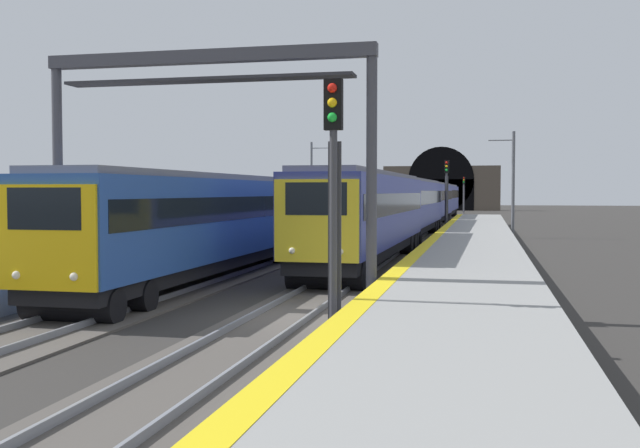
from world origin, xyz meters
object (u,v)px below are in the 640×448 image
(catenary_mast_near, at_px, (312,182))
(overhead_signal_gantry, at_px, (207,112))
(train_main_approaching, at_px, (423,203))
(railway_signal_near, at_px, (334,186))
(catenary_mast_far, at_px, (513,183))
(train_adjacent_platform, at_px, (321,208))
(railway_signal_mid, at_px, (447,189))
(railway_signal_far, at_px, (464,191))

(catenary_mast_near, bearing_deg, overhead_signal_gantry, -169.82)
(train_main_approaching, height_order, railway_signal_near, railway_signal_near)
(railway_signal_near, xyz_separation_m, catenary_mast_far, (37.53, -4.93, 0.43))
(train_adjacent_platform, distance_m, railway_signal_mid, 17.91)
(train_main_approaching, relative_size, railway_signal_far, 14.11)
(railway_signal_mid, bearing_deg, railway_signal_near, 0.00)
(railway_signal_mid, bearing_deg, train_adjacent_platform, -22.17)
(railway_signal_near, height_order, railway_signal_mid, railway_signal_mid)
(overhead_signal_gantry, xyz_separation_m, catenary_mast_far, (33.71, -9.22, -1.60))
(overhead_signal_gantry, bearing_deg, catenary_mast_far, -15.29)
(railway_signal_near, bearing_deg, catenary_mast_far, 172.52)
(overhead_signal_gantry, xyz_separation_m, catenary_mast_near, (51.34, 9.22, -1.25))
(train_main_approaching, xyz_separation_m, railway_signal_near, (-44.87, -1.84, 1.02))
(railway_signal_far, distance_m, catenary_mast_far, 57.34)
(train_adjacent_platform, height_order, overhead_signal_gantry, overhead_signal_gantry)
(train_adjacent_platform, xyz_separation_m, railway_signal_near, (-29.11, -6.74, 1.15))
(train_adjacent_platform, distance_m, catenary_mast_near, 26.99)
(overhead_signal_gantry, bearing_deg, railway_signal_far, -2.70)
(train_adjacent_platform, height_order, catenary_mast_near, catenary_mast_near)
(catenary_mast_far, bearing_deg, train_adjacent_platform, 125.83)
(railway_signal_mid, height_order, catenary_mast_far, catenary_mast_far)
(railway_signal_near, xyz_separation_m, catenary_mast_near, (55.16, 13.51, 0.78))
(railway_signal_mid, xyz_separation_m, catenary_mast_far, (-8.12, -4.93, 0.32))
(train_main_approaching, distance_m, catenary_mast_far, 10.09)
(train_main_approaching, xyz_separation_m, railway_signal_mid, (0.78, -1.84, 1.14))
(railway_signal_mid, distance_m, catenary_mast_near, 16.53)
(overhead_signal_gantry, distance_m, catenary_mast_far, 34.99)
(catenary_mast_near, bearing_deg, railway_signal_mid, -125.15)
(railway_signal_near, bearing_deg, train_adjacent_platform, -166.96)
(overhead_signal_gantry, bearing_deg, catenary_mast_near, 10.18)
(railway_signal_mid, bearing_deg, catenary_mast_near, -125.15)
(overhead_signal_gantry, relative_size, catenary_mast_near, 1.16)
(catenary_mast_far, bearing_deg, overhead_signal_gantry, 164.71)
(railway_signal_far, xyz_separation_m, catenary_mast_far, (-57.13, -4.93, 0.52))
(railway_signal_near, height_order, catenary_mast_near, catenary_mast_near)
(railway_signal_far, bearing_deg, train_main_approaching, -2.12)
(catenary_mast_far, bearing_deg, railway_signal_mid, 31.25)
(train_main_approaching, distance_m, railway_signal_far, 49.83)
(railway_signal_mid, distance_m, catenary_mast_far, 9.50)
(railway_signal_mid, relative_size, railway_signal_far, 1.07)
(railway_signal_far, distance_m, overhead_signal_gantry, 90.97)
(railway_signal_near, relative_size, catenary_mast_near, 0.69)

